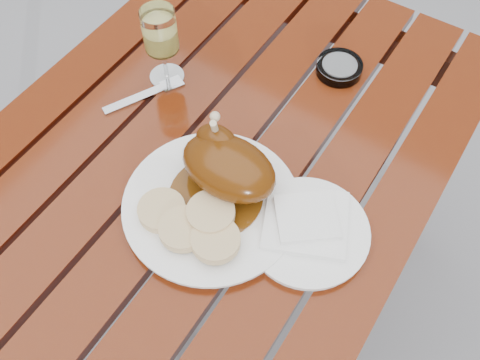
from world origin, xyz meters
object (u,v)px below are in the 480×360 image
dinner_plate (211,206)px  side_plate (307,232)px  ashtray (339,68)px  table (212,248)px  wine_glass (162,47)px

dinner_plate → side_plate: (0.16, 0.05, -0.00)m
side_plate → ashtray: (-0.13, 0.37, 0.00)m
table → ashtray: (0.11, 0.33, 0.39)m
table → ashtray: ashtray is taller
dinner_plate → ashtray: ashtray is taller
table → side_plate: (0.24, -0.03, 0.38)m
ashtray → side_plate: bearing=-70.7°
dinner_plate → wine_glass: bearing=140.8°
table → wine_glass: size_ratio=7.26×
table → dinner_plate: dinner_plate is taller
dinner_plate → ashtray: (0.04, 0.41, 0.00)m
table → dinner_plate: 0.40m
dinner_plate → side_plate: 0.17m
dinner_plate → ashtray: 0.41m
table → side_plate: size_ratio=5.73×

